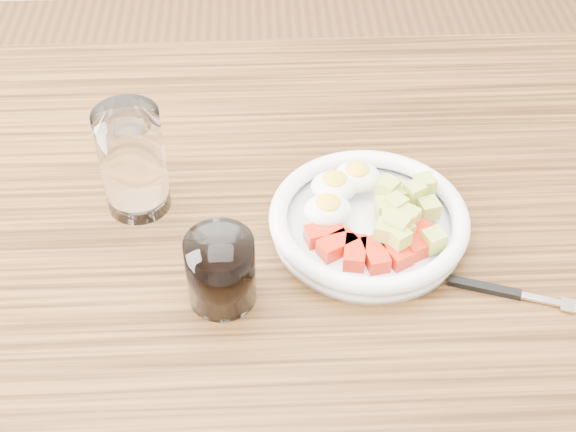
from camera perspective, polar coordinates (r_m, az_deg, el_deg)
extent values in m
cube|color=brown|center=(0.98, 0.61, -2.50)|extent=(1.50, 0.90, 0.04)
cylinder|color=white|center=(0.97, 5.71, -0.84)|extent=(0.23, 0.23, 0.01)
torus|color=white|center=(0.96, 5.78, -0.09)|extent=(0.24, 0.24, 0.02)
cube|color=red|center=(0.94, 2.60, -1.29)|extent=(0.05, 0.03, 0.02)
cube|color=red|center=(0.93, 3.51, -2.10)|extent=(0.05, 0.04, 0.02)
cube|color=red|center=(0.92, 4.78, -2.62)|extent=(0.03, 0.05, 0.02)
cube|color=red|center=(0.92, 6.21, -2.77)|extent=(0.03, 0.05, 0.02)
cube|color=red|center=(0.93, 7.57, -2.52)|extent=(0.04, 0.05, 0.02)
cube|color=red|center=(0.94, 8.64, -1.92)|extent=(0.04, 0.05, 0.02)
cube|color=red|center=(0.95, 9.25, -1.07)|extent=(0.05, 0.05, 0.02)
ellipsoid|color=white|center=(0.98, 3.30, 2.11)|extent=(0.06, 0.05, 0.03)
ellipsoid|color=yellow|center=(0.97, 3.33, 2.66)|extent=(0.03, 0.03, 0.01)
ellipsoid|color=white|center=(1.00, 4.92, 2.79)|extent=(0.06, 0.05, 0.03)
ellipsoid|color=yellow|center=(0.99, 4.97, 3.34)|extent=(0.03, 0.03, 0.01)
ellipsoid|color=white|center=(0.95, 2.85, 0.40)|extent=(0.06, 0.05, 0.03)
ellipsoid|color=yellow|center=(0.94, 2.87, 0.96)|extent=(0.03, 0.03, 0.01)
cube|color=#B9BC48|center=(0.97, 9.96, 0.51)|extent=(0.03, 0.03, 0.02)
cube|color=#B9BC48|center=(0.93, 8.03, -0.41)|extent=(0.02, 0.02, 0.02)
cube|color=#B9BC48|center=(0.94, 7.34, -0.85)|extent=(0.03, 0.03, 0.02)
cube|color=#B9BC48|center=(0.91, 7.96, -1.53)|extent=(0.03, 0.03, 0.02)
cube|color=#B9BC48|center=(0.94, 8.11, -1.00)|extent=(0.03, 0.03, 0.02)
cube|color=#B9BC48|center=(0.99, 9.69, 2.21)|extent=(0.03, 0.03, 0.02)
cube|color=#B9BC48|center=(0.92, 7.78, -0.70)|extent=(0.04, 0.04, 0.03)
cube|color=#B9BC48|center=(0.97, 7.14, 1.98)|extent=(0.03, 0.03, 0.02)
cube|color=#B9BC48|center=(0.94, 8.51, -0.12)|extent=(0.03, 0.03, 0.02)
cube|color=#B9BC48|center=(0.98, 7.72, 1.49)|extent=(0.03, 0.03, 0.03)
cube|color=#B9BC48|center=(0.93, 10.31, -1.70)|extent=(0.03, 0.03, 0.02)
cube|color=#B9BC48|center=(0.95, 7.60, -0.59)|extent=(0.03, 0.03, 0.02)
cube|color=#B9BC48|center=(0.97, 9.00, 1.74)|extent=(0.03, 0.03, 0.02)
cube|color=#B9BC48|center=(0.96, 6.93, 0.58)|extent=(0.02, 0.02, 0.02)
cube|color=#B9BC48|center=(0.94, 7.40, -0.46)|extent=(0.03, 0.03, 0.03)
cube|color=#B9BC48|center=(0.95, 7.69, 0.77)|extent=(0.03, 0.03, 0.02)
cube|color=#B9BC48|center=(0.92, 6.89, -1.05)|extent=(0.03, 0.03, 0.02)
cube|color=black|center=(0.93, 13.80, -4.96)|extent=(0.08, 0.04, 0.01)
cube|color=silver|center=(0.94, 17.65, -5.69)|extent=(0.05, 0.02, 0.00)
cube|color=silver|center=(0.94, 19.28, -6.00)|extent=(0.02, 0.02, 0.00)
cylinder|color=white|center=(0.98, -10.99, 3.85)|extent=(0.08, 0.08, 0.14)
cylinder|color=white|center=(0.87, -4.80, -3.87)|extent=(0.08, 0.08, 0.09)
cylinder|color=black|center=(0.87, -4.79, -3.97)|extent=(0.07, 0.07, 0.07)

